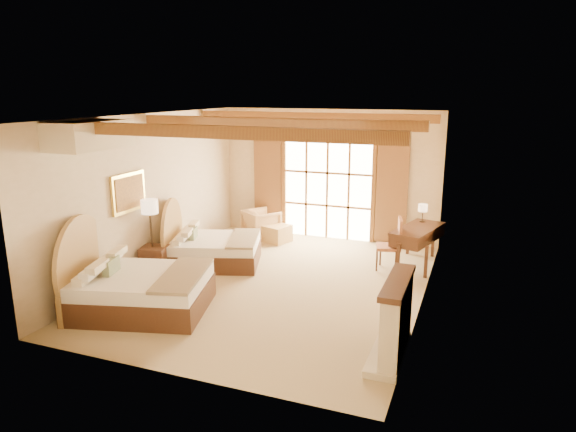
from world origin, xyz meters
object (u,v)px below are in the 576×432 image
at_px(bed_near, 133,285).
at_px(armchair, 261,224).
at_px(nightstand, 155,261).
at_px(desk, 417,245).
at_px(bed_far, 208,246).

distance_m(bed_near, armchair, 4.76).
height_order(nightstand, desk, desk).
height_order(bed_near, armchair, bed_near).
height_order(bed_near, bed_far, bed_near).
bearing_deg(nightstand, bed_far, 42.92).
relative_size(bed_far, armchair, 2.92).
bearing_deg(desk, bed_near, -121.04).
relative_size(bed_near, armchair, 3.23).
height_order(nightstand, armchair, armchair).
bearing_deg(armchair, nightstand, 109.12).
xyz_separation_m(bed_near, desk, (4.22, 4.02, 0.01)).
distance_m(bed_near, nightstand, 1.66).
height_order(bed_far, nightstand, bed_far).
distance_m(nightstand, armchair, 3.36).
relative_size(armchair, desk, 0.48).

